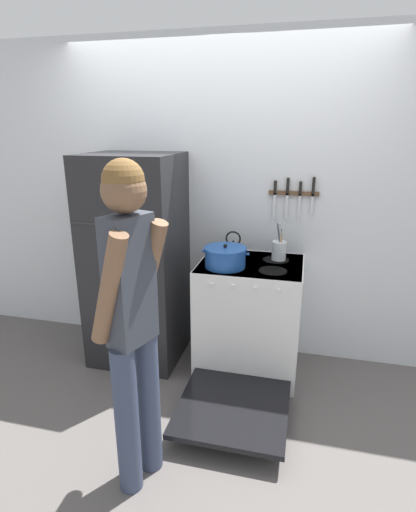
% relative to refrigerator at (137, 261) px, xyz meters
% --- Properties ---
extents(ground_plane, '(14.00, 14.00, 0.00)m').
position_rel_refrigerator_xyz_m(ground_plane, '(0.62, 0.32, -0.84)').
color(ground_plane, '#5B5654').
extents(wall_back, '(10.00, 0.06, 2.55)m').
position_rel_refrigerator_xyz_m(wall_back, '(0.62, 0.35, 0.44)').
color(wall_back, silver).
rests_on(wall_back, ground_plane).
extents(refrigerator, '(0.70, 0.68, 1.68)m').
position_rel_refrigerator_xyz_m(refrigerator, '(0.00, 0.00, 0.00)').
color(refrigerator, black).
rests_on(refrigerator, ground_plane).
extents(stove_range, '(0.77, 1.35, 0.89)m').
position_rel_refrigerator_xyz_m(stove_range, '(0.92, -0.03, -0.40)').
color(stove_range, white).
rests_on(stove_range, ground_plane).
extents(dutch_oven_pot, '(0.35, 0.31, 0.17)m').
position_rel_refrigerator_xyz_m(dutch_oven_pot, '(0.75, -0.12, 0.13)').
color(dutch_oven_pot, '#1E4C9E').
rests_on(dutch_oven_pot, stove_range).
extents(tea_kettle, '(0.19, 0.15, 0.21)m').
position_rel_refrigerator_xyz_m(tea_kettle, '(0.76, 0.13, 0.11)').
color(tea_kettle, silver).
rests_on(tea_kettle, stove_range).
extents(utensil_jar, '(0.11, 0.11, 0.29)m').
position_rel_refrigerator_xyz_m(utensil_jar, '(1.12, 0.14, 0.13)').
color(utensil_jar, silver).
rests_on(utensil_jar, stove_range).
extents(person, '(0.36, 0.41, 1.74)m').
position_rel_refrigerator_xyz_m(person, '(0.50, -1.20, 0.15)').
color(person, '#38425B').
rests_on(person, ground_plane).
extents(wall_knife_strip, '(0.38, 0.03, 0.34)m').
position_rel_refrigerator_xyz_m(wall_knife_strip, '(1.19, 0.31, 0.55)').
color(wall_knife_strip, brown).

